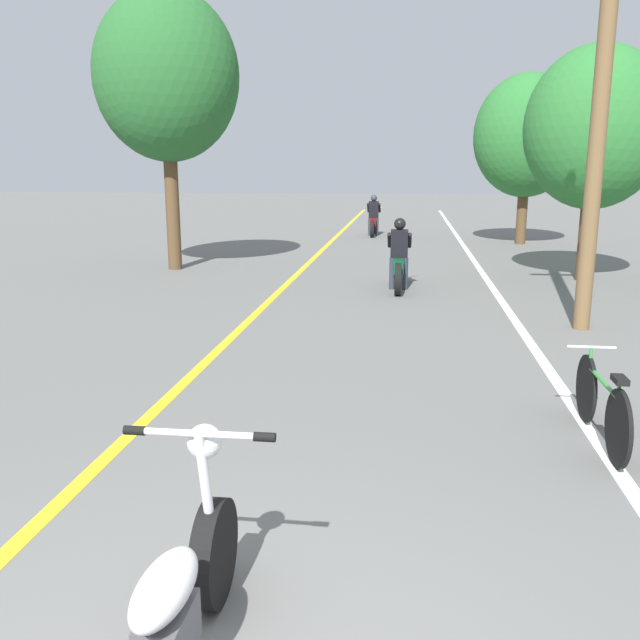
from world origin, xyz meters
name	(u,v)px	position (x,y,z in m)	size (l,w,h in m)	color
lane_stripe_center	(293,278)	(-1.70, 12.32, 0.00)	(0.14, 48.00, 0.01)	yellow
lane_stripe_edge	(488,282)	(2.51, 12.32, 0.00)	(0.14, 48.00, 0.01)	white
utility_pole	(599,119)	(3.41, 8.16, 3.05)	(1.10, 0.24, 5.93)	brown
roadside_tree_right_near	(595,129)	(4.56, 12.87, 3.16)	(2.90, 2.61, 4.85)	#513A23
roadside_tree_right_far	(527,136)	(4.32, 19.90, 3.30)	(3.24, 2.91, 5.18)	#513A23
roadside_tree_left	(166,77)	(-4.73, 13.28, 4.37)	(3.30, 2.97, 6.29)	#513A23
motorcycle_foreground	(171,616)	(-0.25, 0.36, 0.41)	(0.79, 2.09, 1.10)	black
motorcycle_rider_lead	(399,262)	(0.62, 11.25, 0.53)	(0.50, 2.05, 1.41)	black
motorcycle_rider_far	(373,220)	(-0.44, 21.99, 0.54)	(0.50, 2.07, 1.43)	black
bicycle_parked	(601,404)	(2.51, 3.71, 0.35)	(0.44, 1.68, 0.76)	black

